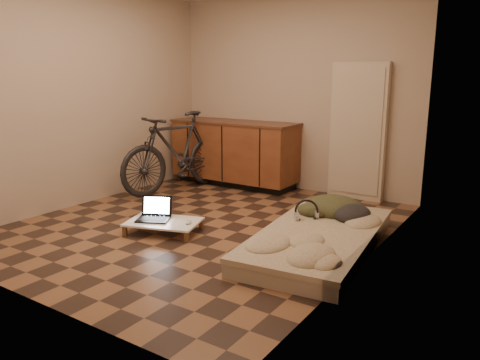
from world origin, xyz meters
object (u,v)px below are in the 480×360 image
Objects in this scene: bicycle at (177,148)px; futon at (319,239)px; lap_desk at (164,222)px; laptop at (155,214)px.

futon is at bearing -8.89° from bicycle.
lap_desk is (1.02, -1.41, -0.48)m from bicycle.
laptop reaches higher than futon.
bicycle reaches higher than futon.
bicycle is at bearing 107.69° from lap_desk.
bicycle reaches higher than lap_desk.
futon is 1.55m from lap_desk.
lap_desk is 0.14m from laptop.
lap_desk is at bearing -169.14° from futon.
laptop is (-1.61, -0.45, 0.08)m from futon.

